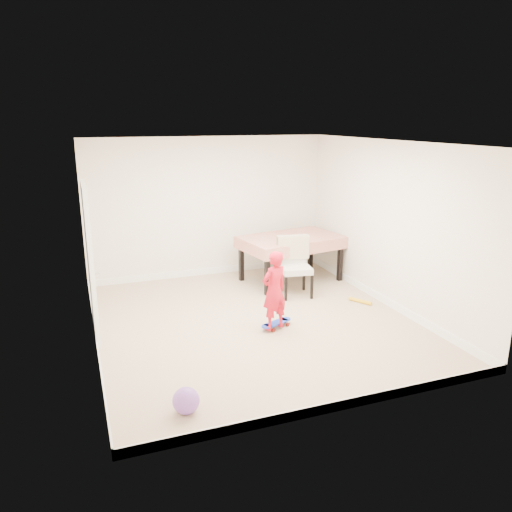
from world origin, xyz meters
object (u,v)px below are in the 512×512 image
object	(u,v)px
dining_chair	(296,267)
child	(274,293)
balloon	(186,401)
dining_table	(291,259)
skateboard	(276,325)

from	to	relation	value
dining_chair	child	distance (m)	1.52
dining_chair	child	xyz separation A→B (m)	(-0.89, -1.23, 0.07)
dining_chair	balloon	xyz separation A→B (m)	(-2.51, -2.81, -0.36)
dining_table	dining_chair	size ratio (longest dim) A/B	1.77
dining_table	skateboard	world-z (taller)	dining_table
skateboard	child	bearing A→B (deg)	-153.67
dining_chair	skateboard	world-z (taller)	dining_chair
dining_table	balloon	size ratio (longest dim) A/B	6.32
child	balloon	distance (m)	2.31
dining_chair	balloon	bearing A→B (deg)	-123.19
skateboard	dining_chair	bearing A→B (deg)	31.56
dining_table	dining_chair	world-z (taller)	dining_chair
dining_table	balloon	world-z (taller)	dining_table
dining_chair	skateboard	size ratio (longest dim) A/B	1.86
dining_chair	child	bearing A→B (deg)	-117.50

